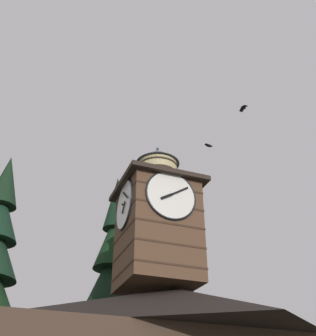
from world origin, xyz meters
TOP-DOWN VIEW (x-y plane):
  - clock_tower at (0.43, -3.14)m, footprint 4.29×4.29m
  - pine_tree_behind at (0.65, -10.71)m, footprint 5.46×5.46m
  - moon at (-17.38, -40.87)m, footprint 2.39×2.39m
  - flying_bird_high at (-3.47, -4.04)m, footprint 0.56×0.30m
  - flying_bird_low at (-2.79, 1.15)m, footprint 0.29×0.55m

SIDE VIEW (x-z plane):
  - pine_tree_behind at x=0.65m, z-range -1.61..15.71m
  - clock_tower at x=0.43m, z-range 6.51..14.64m
  - moon at x=-17.38m, z-range 11.82..14.21m
  - flying_bird_low at x=-2.79m, z-range 15.80..15.96m
  - flying_bird_high at x=-3.47m, z-range 16.90..17.06m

